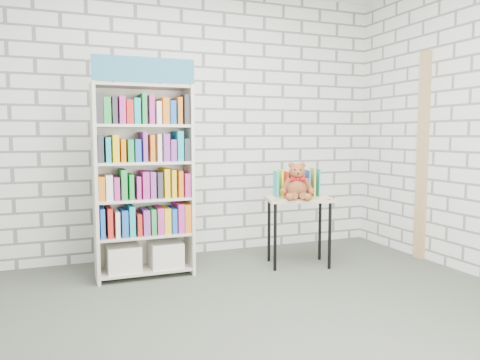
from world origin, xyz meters
name	(u,v)px	position (x,y,z in m)	size (l,w,h in m)	color
ground	(259,323)	(0.00, 0.00, 0.00)	(4.50, 4.50, 0.00)	#41483C
room_shell	(260,54)	(0.00, 0.00, 1.78)	(4.52, 4.02, 2.81)	silver
bookshelf	(143,180)	(-0.53, 1.36, 0.87)	(0.85, 0.33, 1.92)	beige
display_table	(299,207)	(0.93, 1.17, 0.57)	(0.71, 0.57, 0.67)	tan
table_books	(297,183)	(0.96, 1.26, 0.79)	(0.47, 0.30, 0.26)	#28ADAC
teddy_bear	(297,184)	(0.87, 1.08, 0.80)	(0.32, 0.31, 0.35)	maroon
door_trim	(422,156)	(2.23, 0.95, 1.05)	(0.05, 0.12, 2.10)	tan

